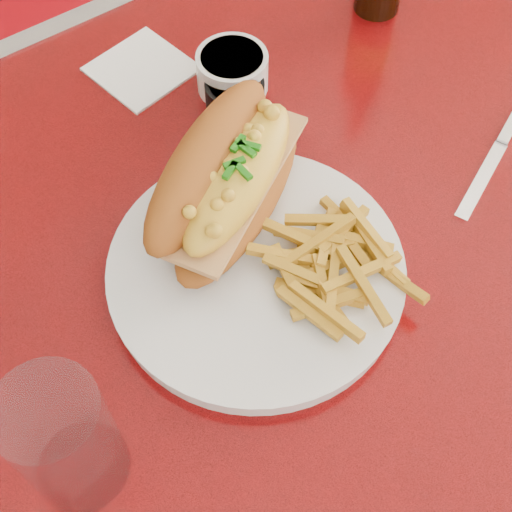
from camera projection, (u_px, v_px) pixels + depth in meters
ground at (272, 438)px, 1.41m from camera, size 8.00×8.00×0.00m
diner_table at (282, 284)px, 0.89m from camera, size 1.23×0.83×0.77m
booth_bench_far at (50, 92)px, 1.52m from camera, size 1.20×0.51×0.90m
dinner_plate at (256, 271)px, 0.70m from camera, size 0.38×0.38×0.02m
mac_hoagie at (227, 178)px, 0.70m from camera, size 0.26×0.21×0.10m
fries_pile at (331, 263)px, 0.67m from camera, size 0.13×0.12×0.04m
fork at (309, 224)px, 0.72m from camera, size 0.02×0.13×0.00m
gravy_ramekin at (232, 71)px, 0.83m from camera, size 0.10×0.10×0.05m
sauce_cup_right at (235, 93)px, 0.82m from camera, size 0.09×0.09×0.03m
water_tumbler at (66, 441)px, 0.55m from camera, size 0.10×0.10×0.14m
knife at (499, 149)px, 0.80m from camera, size 0.18×0.09×0.01m
paper_napkin at (142, 69)px, 0.87m from camera, size 0.12×0.12×0.00m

